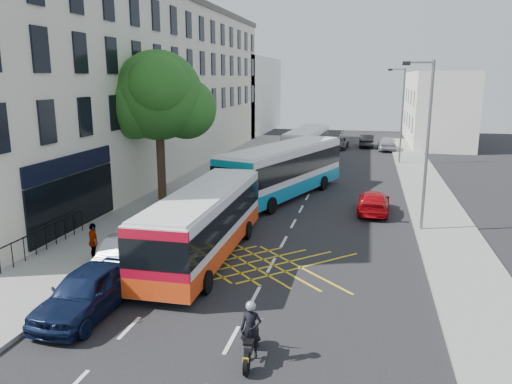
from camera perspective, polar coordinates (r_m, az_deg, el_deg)
The scene contains 21 objects.
ground at distance 14.99m, azimuth -2.80°, elevation -16.53°, with size 120.00×120.00×0.00m, color black.
pavement_left at distance 30.95m, azimuth -10.62°, elevation -0.90°, with size 5.00×70.00×0.15m, color gray.
pavement_right at distance 28.78m, azimuth 20.16°, elevation -2.54°, with size 3.00×70.00×0.15m, color gray.
terrace_main at distance 40.99m, azimuth -12.93°, elevation 11.79°, with size 8.30×45.00×13.50m.
terrace_far at distance 69.84m, azimuth -1.91°, elevation 11.01°, with size 8.00×20.00×10.00m, color silver.
building_right at distance 61.10m, azimuth 19.93°, elevation 9.04°, with size 6.00×18.00×8.00m, color silver.
street_tree at distance 30.06m, azimuth -11.16°, elevation 10.67°, with size 6.30×5.70×8.80m.
lamp_near at distance 24.85m, azimuth 18.83°, elevation 5.91°, with size 1.45×0.15×8.00m.
lamp_far at distance 44.72m, azimuth 16.26°, elevation 8.92°, with size 1.45×0.15×8.00m.
railings at distance 23.21m, azimuth -22.91°, elevation -4.75°, with size 0.08×5.60×1.14m, color black, non-canonical shape.
bus_near at distance 20.74m, azimuth -5.93°, elevation -3.51°, with size 2.61×10.26×2.88m.
bus_mid at distance 31.17m, azimuth 3.15°, elevation 2.51°, with size 6.31×11.92×3.28m.
bus_far at distance 44.87m, azimuth 5.82°, elevation 5.44°, with size 3.11×10.58×2.94m.
motorbike at distance 13.65m, azimuth -0.58°, elevation -15.80°, with size 0.60×1.94×1.72m.
parked_car_blue at distance 16.97m, azimuth -18.72°, elevation -10.70°, with size 1.79×4.46×1.52m, color #0E1938.
parked_car_silver at distance 20.25m, azimuth -15.11°, elevation -6.94°, with size 1.34×3.86×1.27m, color #B9BBC1.
red_hatchback at distance 28.48m, azimuth 13.29°, elevation -1.13°, with size 1.71×4.21×1.22m, color #AF070E.
distant_car_grey at distance 53.76m, azimuth 9.38°, elevation 5.54°, with size 1.94×4.21×1.17m, color #47494F.
distant_car_silver at distance 53.42m, azimuth 14.75°, elevation 5.41°, with size 1.74×4.34×1.48m, color #9C9EA3.
distant_car_dark at distance 55.61m, azimuth 12.55°, elevation 5.76°, with size 1.46×4.19×1.38m, color black.
pedestrian_far at distance 21.13m, azimuth -18.08°, elevation -5.46°, with size 0.91×0.38×1.55m, color gray.
Camera 1 is at (3.55, -12.55, 7.37)m, focal length 35.00 mm.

